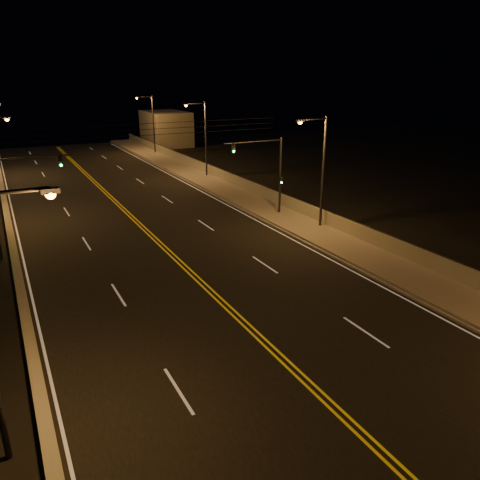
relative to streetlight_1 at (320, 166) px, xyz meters
name	(u,v)px	position (x,y,z in m)	size (l,w,h in m)	color
road	(194,275)	(-11.50, -3.69, -4.83)	(18.00, 120.00, 0.02)	black
sidewalk	(341,244)	(-0.70, -3.69, -4.69)	(3.60, 120.00, 0.30)	gray
curb	(318,249)	(-2.57, -3.69, -4.77)	(0.14, 120.00, 0.15)	gray
parapet_wall	(360,231)	(0.95, -3.69, -4.04)	(0.30, 120.00, 1.00)	gray
jersey_barrier	(23,302)	(-20.57, -3.69, -4.40)	(0.45, 120.00, 0.88)	gray
distant_building_right	(166,128)	(5.00, 48.49, -2.13)	(6.00, 10.00, 5.43)	gray
parapet_rail	(361,224)	(0.95, -3.69, -3.51)	(0.06, 0.06, 120.00)	black
lane_markings	(194,276)	(-11.50, -3.76, -4.82)	(17.32, 116.00, 0.00)	silver
streetlight_1	(320,166)	(0.00, 0.00, 0.00)	(2.55, 0.28, 8.30)	#2D2D33
streetlight_2	(203,134)	(0.00, 21.22, 0.00)	(2.55, 0.28, 8.30)	#2D2D33
streetlight_3	(151,121)	(0.00, 40.01, 0.00)	(2.55, 0.28, 8.30)	#2D2D33
traffic_signal_right	(270,168)	(-1.47, 4.50, -0.82)	(5.11, 0.31, 6.41)	#2D2D33
traffic_signal_left	(8,195)	(-20.33, 4.50, -0.82)	(5.11, 0.31, 6.41)	#2D2D33
overhead_wires	(138,130)	(-11.50, 5.81, 2.56)	(22.00, 0.03, 0.83)	black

